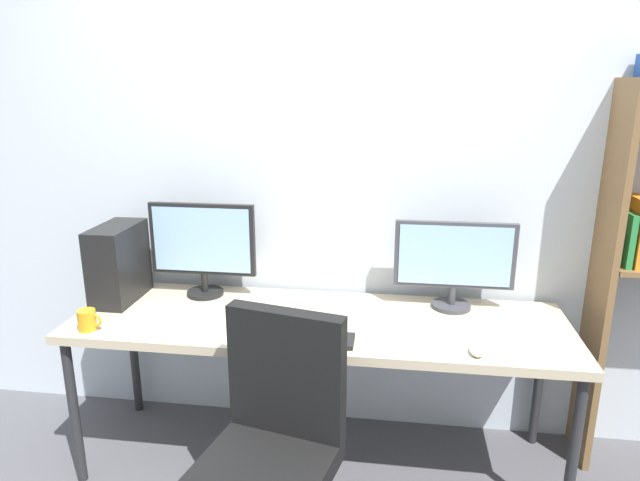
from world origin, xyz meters
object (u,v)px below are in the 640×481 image
desk (318,329)px  office_chair (273,476)px  pc_tower (119,263)px  monitor_right (454,260)px  computer_mouse (477,351)px  coffee_mug (87,320)px  monitor_left (203,245)px  keyboard_main (310,339)px

desk → office_chair: size_ratio=2.23×
pc_tower → monitor_right: bearing=4.1°
computer_mouse → coffee_mug: coffee_mug is taller
coffee_mug → monitor_right: bearing=16.7°
computer_mouse → desk: bearing=159.0°
monitor_left → pc_tower: 0.41m
desk → keyboard_main: 0.24m
monitor_right → computer_mouse: monitor_right is taller
monitor_right → computer_mouse: 0.52m
pc_tower → coffee_mug: (0.03, -0.35, -0.14)m
monitor_right → computer_mouse: bearing=-82.7°
computer_mouse → pc_tower: bearing=167.9°
pc_tower → coffee_mug: bearing=-85.8°
monitor_left → coffee_mug: size_ratio=4.91×
pc_tower → computer_mouse: 1.69m
office_chair → pc_tower: pc_tower is taller
computer_mouse → coffee_mug: 1.62m
computer_mouse → office_chair: bearing=-152.4°
pc_tower → desk: bearing=-5.8°
desk → coffee_mug: bearing=-165.1°
desk → keyboard_main: keyboard_main is taller
desk → monitor_left: 0.71m
office_chair → computer_mouse: (0.73, 0.38, 0.35)m
pc_tower → computer_mouse: bearing=-12.1°
desk → office_chair: office_chair is taller
monitor_left → pc_tower: (-0.39, -0.11, -0.07)m
office_chair → desk: bearing=83.3°
coffee_mug → computer_mouse: bearing=0.0°
keyboard_main → coffee_mug: size_ratio=3.38×
monitor_left → coffee_mug: monitor_left is taller
desk → office_chair: bearing=-96.7°
office_chair → monitor_right: (0.67, 0.85, 0.57)m
monitor_right → coffee_mug: size_ratio=5.16×
office_chair → keyboard_main: (0.07, 0.41, 0.35)m
keyboard_main → coffee_mug: (-0.96, -0.02, 0.04)m
monitor_left → keyboard_main: size_ratio=1.45×
office_chair → monitor_left: (-0.53, 0.85, 0.60)m
office_chair → computer_mouse: size_ratio=10.31×
desk → pc_tower: pc_tower is taller
monitor_left → monitor_right: (1.20, -0.00, -0.03)m
office_chair → monitor_right: size_ratio=1.81×
office_chair → monitor_right: bearing=51.6°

